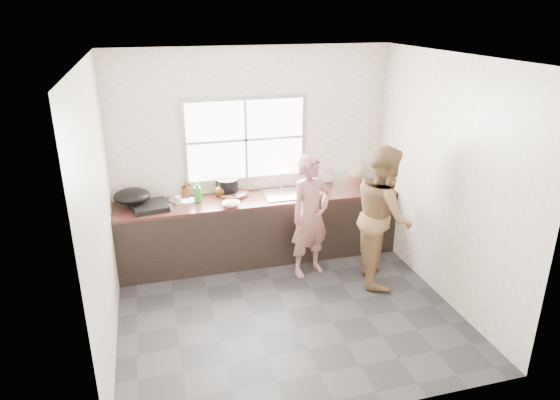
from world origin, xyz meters
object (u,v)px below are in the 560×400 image
object	(u,v)px
bowl_crabs	(311,196)
bowl_held	(309,196)
bowl_mince	(231,204)
bottle_green	(197,192)
dish_rack	(347,173)
person_side	(383,215)
pot_lid_right	(180,200)
plate_food	(188,201)
bottle_brown_short	(220,190)
pot_lid_left	(162,207)
glass_jar	(178,200)
woman	(310,220)
black_pot	(227,187)
bottle_brown_tall	(186,190)
wok	(132,196)
cutting_board	(233,194)
burner	(150,206)

from	to	relation	value
bowl_crabs	bowl_held	world-z (taller)	bowl_crabs
bowl_mince	bottle_green	bearing A→B (deg)	145.34
dish_rack	person_side	bearing A→B (deg)	-70.80
pot_lid_right	bowl_mince	bearing A→B (deg)	-32.65
plate_food	bottle_brown_short	size ratio (longest dim) A/B	1.24
dish_rack	pot_lid_left	bearing A→B (deg)	-154.91
bowl_mince	bowl_held	distance (m)	1.00
bowl_crabs	bottle_green	size ratio (longest dim) A/B	0.70
person_side	bottle_green	world-z (taller)	person_side
bowl_held	glass_jar	size ratio (longest dim) A/B	1.67
woman	black_pot	distance (m)	1.20
bottle_brown_short	bowl_mince	bearing A→B (deg)	-79.08
plate_food	pot_lid_right	distance (m)	0.12
bowl_mince	bottle_brown_tall	world-z (taller)	bottle_brown_tall
black_pot	bottle_brown_short	world-z (taller)	black_pot
bowl_mince	bowl_held	world-z (taller)	bowl_held
bowl_held	plate_food	world-z (taller)	bowl_held
bowl_held	bottle_brown_tall	size ratio (longest dim) A/B	0.86
bowl_crabs	dish_rack	size ratio (longest dim) A/B	0.50
bottle_green	wok	size ratio (longest dim) A/B	0.62
pot_lid_right	cutting_board	bearing A→B (deg)	-2.49
bowl_mince	bottle_green	distance (m)	0.46
plate_food	bottle_green	bearing A→B (deg)	-22.86
bottle_green	dish_rack	world-z (taller)	dish_rack
person_side	wok	xyz separation A→B (m)	(-2.84, 1.00, 0.16)
woman	glass_jar	size ratio (longest dim) A/B	13.78
bottle_brown_short	bowl_held	bearing A→B (deg)	-19.12
person_side	bowl_crabs	distance (m)	0.97
bowl_mince	dish_rack	xyz separation A→B (m)	(1.69, 0.44, 0.11)
woman	bowl_mince	size ratio (longest dim) A/B	6.80
plate_food	bottle_brown_tall	world-z (taller)	bottle_brown_tall
burner	bottle_brown_tall	bearing A→B (deg)	29.48
cutting_board	pot_lid_left	world-z (taller)	cutting_board
cutting_board	bottle_brown_short	distance (m)	0.18
bottle_brown_short	pot_lid_right	world-z (taller)	bottle_brown_short
bowl_held	burner	world-z (taller)	burner
bowl_mince	pot_lid_left	distance (m)	0.84
person_side	cutting_board	size ratio (longest dim) A/B	4.48
bowl_mince	wok	size ratio (longest dim) A/B	0.49
cutting_board	bottle_brown_short	xyz separation A→B (m)	(-0.16, 0.03, 0.07)
bowl_mince	burner	xyz separation A→B (m)	(-0.95, 0.18, 0.00)
bowl_mince	bottle_green	world-z (taller)	bottle_green
woman	burner	bearing A→B (deg)	145.02
person_side	bowl_held	size ratio (longest dim) A/B	9.67
woman	burner	xyz separation A→B (m)	(-1.86, 0.52, 0.18)
pot_lid_right	black_pot	bearing A→B (deg)	5.92
woman	pot_lid_left	size ratio (longest dim) A/B	5.66
burner	pot_lid_right	size ratio (longest dim) A/B	1.46
bowl_mince	bowl_held	bearing A→B (deg)	0.00
bottle_brown_tall	pot_lid_left	size ratio (longest dim) A/B	0.80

